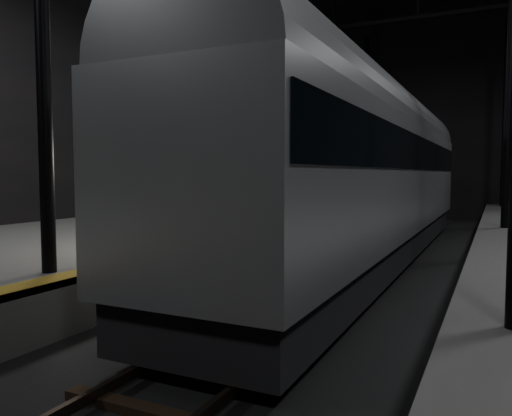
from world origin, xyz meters
The scene contains 6 objects.
ground centered at (0.00, 0.00, 0.00)m, with size 44.00×44.00×0.00m, color black.
platform_left centered at (-7.50, 0.00, 0.50)m, with size 9.00×43.80×1.00m, color #565653.
tactile_strip centered at (-3.25, 0.00, 1.00)m, with size 0.50×43.80×0.01m, color olive.
track centered at (0.00, 0.00, 0.07)m, with size 2.40×43.00×0.24m.
train centered at (0.00, 4.84, 3.10)m, with size 3.11×20.82×5.56m.
woman centered at (-3.80, 2.46, 1.86)m, with size 0.63×0.41×1.72m, color #96785C.
Camera 1 is at (3.55, -10.47, 2.81)m, focal length 35.00 mm.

